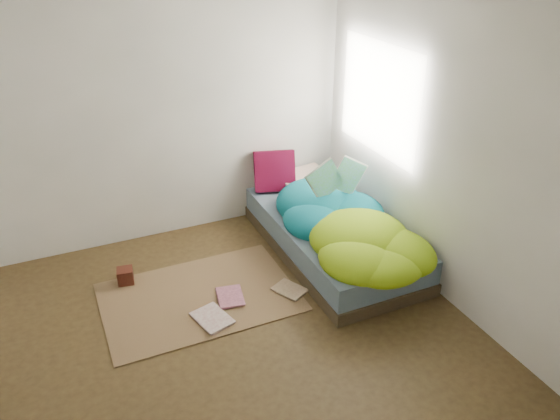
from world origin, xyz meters
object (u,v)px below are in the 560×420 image
object	(u,v)px
bed	(332,237)
floor_book_b	(217,299)
pillow_magenta	(275,171)
floor_book_a	(199,325)
wooden_box	(125,276)
open_book	(338,168)

from	to	relation	value
bed	floor_book_b	xyz separation A→B (m)	(-1.25, -0.28, -0.14)
pillow_magenta	floor_book_b	bearing A→B (deg)	-115.63
floor_book_a	floor_book_b	bearing A→B (deg)	32.24
bed	floor_book_a	world-z (taller)	bed
pillow_magenta	floor_book_a	world-z (taller)	pillow_magenta
pillow_magenta	wooden_box	size ratio (longest dim) A/B	3.08
wooden_box	floor_book_a	world-z (taller)	wooden_box
bed	open_book	distance (m)	0.67
pillow_magenta	floor_book_b	size ratio (longest dim) A/B	1.44
open_book	floor_book_b	bearing A→B (deg)	-162.59
open_book	floor_book_a	size ratio (longest dim) A/B	1.53
bed	floor_book_b	world-z (taller)	bed
floor_book_a	bed	bearing A→B (deg)	4.80
pillow_magenta	open_book	xyz separation A→B (m)	(0.30, -0.76, 0.28)
bed	pillow_magenta	size ratio (longest dim) A/B	4.83
open_book	wooden_box	world-z (taller)	open_book
pillow_magenta	open_book	world-z (taller)	open_book
open_book	bed	bearing A→B (deg)	-128.17
floor_book_a	floor_book_b	size ratio (longest dim) A/B	1.13
bed	open_book	xyz separation A→B (m)	(0.07, 0.09, 0.66)
pillow_magenta	wooden_box	distance (m)	1.83
pillow_magenta	floor_book_a	bearing A→B (deg)	-115.72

